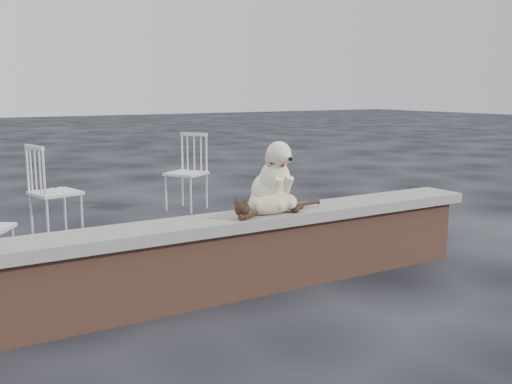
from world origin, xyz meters
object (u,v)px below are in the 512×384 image
cat (272,203)px  chair_d (186,172)px  chair_e (55,191)px  dog (270,175)px

cat → chair_d: 3.18m
chair_e → chair_d: (1.70, 0.59, 0.00)m
chair_e → chair_d: same height
cat → chair_d: chair_d is taller
dog → chair_d: (0.66, 2.94, -0.38)m
dog → chair_d: 3.03m
cat → chair_e: 2.69m
dog → cat: (-0.08, -0.15, -0.19)m
chair_e → chair_d: bearing=-84.0°
chair_d → cat: bearing=-45.3°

